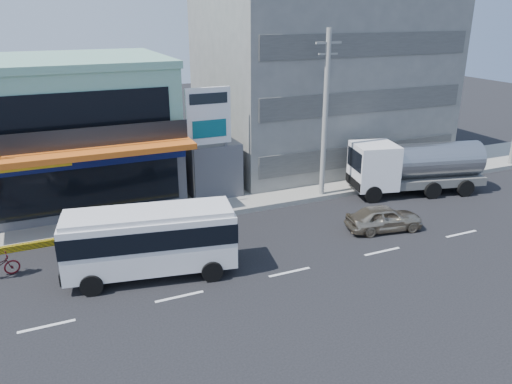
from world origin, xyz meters
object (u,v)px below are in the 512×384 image
billboard (209,123)px  minibus (150,237)px  concrete_building (319,67)px  tanker_truck (412,166)px  satellite_dish (208,138)px  sedan (384,218)px  shop_building (64,133)px  utility_pole_near (325,115)px

billboard → minibus: size_ratio=0.92×
concrete_building → tanker_truck: bearing=-79.6°
tanker_truck → satellite_dish: bearing=156.9°
sedan → tanker_truck: (5.07, 4.00, 1.09)m
concrete_building → sedan: size_ratio=4.01×
concrete_building → tanker_truck: concrete_building is taller
shop_building → billboard: size_ratio=1.80×
satellite_dish → utility_pole_near: 7.17m
concrete_building → minibus: bearing=-140.6°
tanker_truck → shop_building: bearing=158.1°
shop_building → utility_pole_near: utility_pole_near is taller
tanker_truck → concrete_building: bearing=100.4°
shop_building → sedan: (14.58, -11.91, -3.32)m
utility_pole_near → tanker_truck: 6.73m
billboard → utility_pole_near: utility_pole_near is taller
concrete_building → sedan: bearing=-104.8°
concrete_building → utility_pole_near: (-4.00, -7.60, -1.85)m
concrete_building → utility_pole_near: size_ratio=1.60×
satellite_dish → billboard: size_ratio=0.22×
satellite_dish → billboard: 2.31m
billboard → concrete_building: bearing=28.9°
minibus → sedan: minibus is taller
shop_building → satellite_dish: shop_building is taller
concrete_building → satellite_dish: 11.30m
shop_building → minibus: bearing=-78.4°
utility_pole_near → sedan: utility_pole_near is taller
shop_building → tanker_truck: (19.65, -7.91, -2.23)m
sedan → tanker_truck: 6.55m
billboard → utility_pole_near: 6.75m
sedan → concrete_building: bearing=-5.1°
shop_building → billboard: shop_building is taller
shop_building → utility_pole_near: bearing=-25.1°
satellite_dish → billboard: billboard is taller
utility_pole_near → minibus: (-11.58, -5.20, -3.35)m
shop_building → concrete_building: concrete_building is taller
concrete_building → satellite_dish: concrete_building is taller
billboard → utility_pole_near: size_ratio=0.69×
concrete_building → satellite_dish: bearing=-158.2°
concrete_building → utility_pole_near: bearing=-117.8°
shop_building → satellite_dish: size_ratio=8.27×
utility_pole_near → tanker_truck: (5.65, -1.36, -3.38)m
satellite_dish → sedan: size_ratio=0.38×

